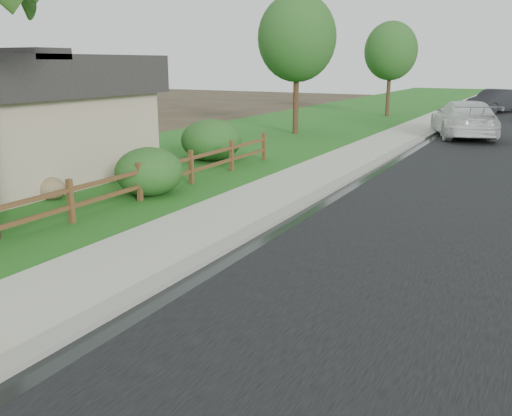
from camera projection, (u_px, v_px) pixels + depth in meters
The scene contains 13 objects.
curb at pixel (458, 118), 36.05m from camera, with size 0.40×90.00×0.12m, color gray.
wet_gutter at pixel (463, 119), 35.90m from camera, with size 0.50×90.00×0.00m, color black.
sidewalk at pixel (438, 118), 36.65m from camera, with size 2.20×90.00×0.10m, color #AAA794.
grass_strip at pixel (409, 117), 37.53m from camera, with size 1.60×90.00×0.06m, color #225719.
lawn_near at pixel (338, 113), 39.93m from camera, with size 9.00×90.00×0.04m, color #225719.
ranch_fence at pixel (108, 189), 13.49m from camera, with size 0.12×16.92×1.10m.
white_suv at pixel (464, 119), 27.29m from camera, with size 2.56×6.30×1.83m, color white.
dark_car_far at pixel (495, 101), 40.34m from camera, with size 1.82×5.23×1.72m, color black.
boulder at pixel (50, 188), 14.92m from camera, with size 0.95×0.71×0.63m, color brown.
shrub_c at pixel (149, 172), 15.29m from camera, with size 1.91×1.91×1.38m, color #1D491A.
shrub_d at pixel (211, 140), 20.75m from camera, with size 2.33×2.33×1.59m, color #1D491A.
tree_near_left at pixel (297, 38), 27.30m from camera, with size 3.98×3.98×7.06m.
tree_mid_left at pixel (391, 51), 36.80m from camera, with size 3.57×3.57×6.39m.
Camera 1 is at (5.94, -3.38, 3.68)m, focal length 38.00 mm.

